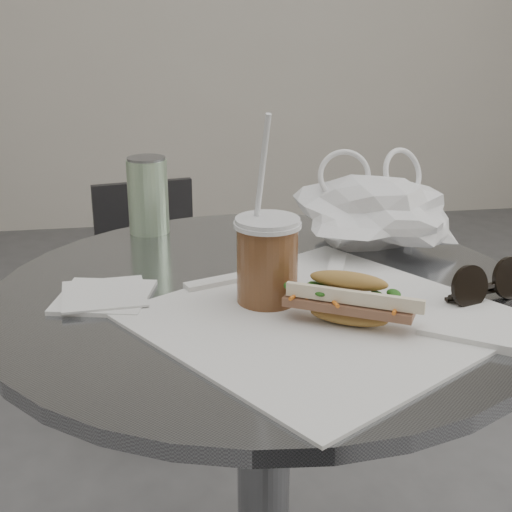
{
  "coord_description": "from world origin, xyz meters",
  "views": [
    {
      "loc": [
        -0.15,
        -0.7,
        1.11
      ],
      "look_at": [
        -0.01,
        0.2,
        0.79
      ],
      "focal_mm": 50.0,
      "sensor_mm": 36.0,
      "label": 1
    }
  ],
  "objects": [
    {
      "name": "sandwich_paper",
      "position": [
        0.06,
        0.09,
        0.74
      ],
      "size": [
        0.55,
        0.54,
        0.0
      ],
      "primitive_type": "cube",
      "rotation": [
        0.0,
        0.0,
        0.56
      ],
      "color": "white",
      "rests_on": "cafe_table"
    },
    {
      "name": "sunglasses",
      "position": [
        0.29,
        0.11,
        0.76
      ],
      "size": [
        0.13,
        0.06,
        0.06
      ],
      "rotation": [
        0.0,
        0.0,
        0.32
      ],
      "color": "black",
      "rests_on": "cafe_table"
    },
    {
      "name": "cafe_table",
      "position": [
        0.0,
        0.2,
        0.47
      ],
      "size": [
        0.76,
        0.76,
        0.74
      ],
      "color": "slate",
      "rests_on": "ground"
    },
    {
      "name": "plastic_bag",
      "position": [
        0.2,
        0.33,
        0.8
      ],
      "size": [
        0.26,
        0.21,
        0.12
      ],
      "primitive_type": null,
      "rotation": [
        0.0,
        0.0,
        0.14
      ],
      "color": "white",
      "rests_on": "cafe_table"
    },
    {
      "name": "chair_far",
      "position": [
        -0.14,
        1.09,
        0.3
      ],
      "size": [
        0.35,
        0.37,
        0.66
      ],
      "rotation": [
        0.0,
        0.0,
        3.32
      ],
      "color": "#2A2A2D",
      "rests_on": "ground"
    },
    {
      "name": "drink_can",
      "position": [
        -0.15,
        0.49,
        0.81
      ],
      "size": [
        0.07,
        0.07,
        0.13
      ],
      "color": "#6BA460",
      "rests_on": "cafe_table"
    },
    {
      "name": "napkin_stack",
      "position": [
        -0.22,
        0.2,
        0.74
      ],
      "size": [
        0.14,
        0.14,
        0.01
      ],
      "color": "white",
      "rests_on": "cafe_table"
    },
    {
      "name": "iced_coffee",
      "position": [
        -0.0,
        0.15,
        0.8
      ],
      "size": [
        0.09,
        0.09,
        0.25
      ],
      "color": "brown",
      "rests_on": "cafe_table"
    },
    {
      "name": "banh_mi",
      "position": [
        0.08,
        0.07,
        0.77
      ],
      "size": [
        0.2,
        0.16,
        0.07
      ],
      "rotation": [
        0.0,
        0.0,
        -0.52
      ],
      "color": "#AD7941",
      "rests_on": "sandwich_paper"
    }
  ]
}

